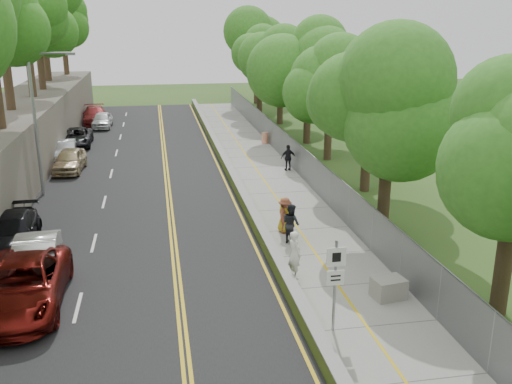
{
  "coord_description": "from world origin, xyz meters",
  "views": [
    {
      "loc": [
        -4.21,
        -18.51,
        9.63
      ],
      "look_at": [
        0.5,
        8.0,
        1.4
      ],
      "focal_mm": 40.0,
      "sensor_mm": 36.0,
      "label": 1
    }
  ],
  "objects_px": {
    "streetlight": "(39,114)",
    "construction_barrel": "(265,138)",
    "painter_0": "(284,215)",
    "car_1": "(36,259)",
    "concrete_block": "(388,288)",
    "signpost": "(335,276)",
    "car_2": "(22,285)",
    "person_far": "(288,158)"
  },
  "relations": [
    {
      "from": "concrete_block",
      "to": "painter_0",
      "type": "distance_m",
      "value": 7.43
    },
    {
      "from": "streetlight",
      "to": "person_far",
      "type": "xyz_separation_m",
      "value": [
        14.66,
        2.76,
        -3.73
      ]
    },
    {
      "from": "streetlight",
      "to": "construction_barrel",
      "type": "height_order",
      "value": "streetlight"
    },
    {
      "from": "streetlight",
      "to": "car_2",
      "type": "xyz_separation_m",
      "value": [
        1.46,
        -13.65,
        -3.77
      ]
    },
    {
      "from": "construction_barrel",
      "to": "concrete_block",
      "type": "height_order",
      "value": "construction_barrel"
    },
    {
      "from": "construction_barrel",
      "to": "car_2",
      "type": "distance_m",
      "value": 28.33
    },
    {
      "from": "signpost",
      "to": "car_1",
      "type": "height_order",
      "value": "signpost"
    },
    {
      "from": "construction_barrel",
      "to": "painter_0",
      "type": "height_order",
      "value": "painter_0"
    },
    {
      "from": "person_far",
      "to": "construction_barrel",
      "type": "bearing_deg",
      "value": -93.9
    },
    {
      "from": "concrete_block",
      "to": "car_2",
      "type": "distance_m",
      "value": 12.77
    },
    {
      "from": "car_1",
      "to": "car_2",
      "type": "height_order",
      "value": "car_2"
    },
    {
      "from": "car_2",
      "to": "painter_0",
      "type": "height_order",
      "value": "painter_0"
    },
    {
      "from": "car_2",
      "to": "concrete_block",
      "type": "bearing_deg",
      "value": -7.62
    },
    {
      "from": "painter_0",
      "to": "concrete_block",
      "type": "bearing_deg",
      "value": 177.32
    },
    {
      "from": "painter_0",
      "to": "person_far",
      "type": "distance_m",
      "value": 11.23
    },
    {
      "from": "car_1",
      "to": "painter_0",
      "type": "bearing_deg",
      "value": 12.08
    },
    {
      "from": "streetlight",
      "to": "painter_0",
      "type": "height_order",
      "value": "streetlight"
    },
    {
      "from": "concrete_block",
      "to": "person_far",
      "type": "distance_m",
      "value": 17.98
    },
    {
      "from": "construction_barrel",
      "to": "person_far",
      "type": "xyz_separation_m",
      "value": [
        -0.1,
        -8.6,
        0.43
      ]
    },
    {
      "from": "streetlight",
      "to": "car_1",
      "type": "height_order",
      "value": "streetlight"
    },
    {
      "from": "concrete_block",
      "to": "car_2",
      "type": "relative_size",
      "value": 0.19
    },
    {
      "from": "signpost",
      "to": "painter_0",
      "type": "xyz_separation_m",
      "value": [
        0.4,
        8.89,
        -1.07
      ]
    },
    {
      "from": "construction_barrel",
      "to": "car_1",
      "type": "height_order",
      "value": "car_1"
    },
    {
      "from": "streetlight",
      "to": "painter_0",
      "type": "relative_size",
      "value": 4.75
    },
    {
      "from": "painter_0",
      "to": "construction_barrel",
      "type": "bearing_deg",
      "value": -28.38
    },
    {
      "from": "construction_barrel",
      "to": "painter_0",
      "type": "bearing_deg",
      "value": -98.32
    },
    {
      "from": "signpost",
      "to": "person_far",
      "type": "height_order",
      "value": "signpost"
    },
    {
      "from": "painter_0",
      "to": "car_1",
      "type": "bearing_deg",
      "value": 86.33
    },
    {
      "from": "concrete_block",
      "to": "car_2",
      "type": "height_order",
      "value": "car_2"
    },
    {
      "from": "signpost",
      "to": "construction_barrel",
      "type": "relative_size",
      "value": 3.62
    },
    {
      "from": "car_1",
      "to": "painter_0",
      "type": "relative_size",
      "value": 2.71
    },
    {
      "from": "streetlight",
      "to": "construction_barrel",
      "type": "distance_m",
      "value": 19.08
    },
    {
      "from": "construction_barrel",
      "to": "concrete_block",
      "type": "relative_size",
      "value": 0.78
    },
    {
      "from": "painter_0",
      "to": "person_far",
      "type": "height_order",
      "value": "person_far"
    },
    {
      "from": "person_far",
      "to": "painter_0",
      "type": "bearing_deg",
      "value": 72.59
    },
    {
      "from": "concrete_block",
      "to": "construction_barrel",
      "type": "bearing_deg",
      "value": 88.63
    },
    {
      "from": "streetlight",
      "to": "construction_barrel",
      "type": "xyz_separation_m",
      "value": [
        14.76,
        11.36,
        -4.16
      ]
    },
    {
      "from": "signpost",
      "to": "painter_0",
      "type": "bearing_deg",
      "value": 87.42
    },
    {
      "from": "car_2",
      "to": "person_far",
      "type": "bearing_deg",
      "value": 50.57
    },
    {
      "from": "streetlight",
      "to": "construction_barrel",
      "type": "bearing_deg",
      "value": 37.57
    },
    {
      "from": "car_2",
      "to": "person_far",
      "type": "distance_m",
      "value": 21.06
    },
    {
      "from": "person_far",
      "to": "car_2",
      "type": "bearing_deg",
      "value": 47.95
    }
  ]
}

